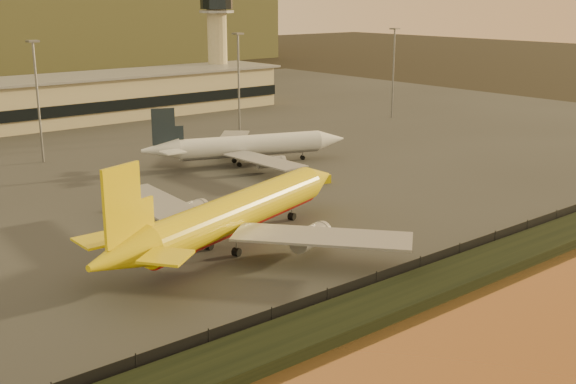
{
  "coord_description": "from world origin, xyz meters",
  "views": [
    {
      "loc": [
        -65.58,
        -68.09,
        34.3
      ],
      "look_at": [
        1.04,
        12.0,
        5.93
      ],
      "focal_mm": 45.0,
      "sensor_mm": 36.0,
      "label": 1
    }
  ],
  "objects": [
    {
      "name": "gse_vehicle_white",
      "position": [
        -8.38,
        36.19,
        1.13
      ],
      "size": [
        4.52,
        3.35,
        1.86
      ],
      "primitive_type": "cube",
      "rotation": [
        0.0,
        0.0,
        0.41
      ],
      "color": "silver",
      "rests_on": "tarmac"
    },
    {
      "name": "perimeter_fence",
      "position": [
        0.0,
        -13.0,
        1.3
      ],
      "size": [
        300.0,
        0.05,
        2.2
      ],
      "primitive_type": "cube",
      "color": "black",
      "rests_on": "tarmac"
    },
    {
      "name": "dhl_cargo_jet",
      "position": [
        -10.05,
        10.33,
        4.95
      ],
      "size": [
        52.16,
        49.75,
        15.92
      ],
      "rotation": [
        0.0,
        0.0,
        0.31
      ],
      "color": "yellow",
      "rests_on": "tarmac"
    },
    {
      "name": "control_tower",
      "position": [
        70.0,
        131.0,
        21.66
      ],
      "size": [
        11.2,
        11.2,
        35.5
      ],
      "color": "tan",
      "rests_on": "tarmac"
    },
    {
      "name": "tarmac",
      "position": [
        0.0,
        95.0,
        0.1
      ],
      "size": [
        320.0,
        220.0,
        0.2
      ],
      "primitive_type": "cube",
      "color": "#2D2D2D",
      "rests_on": "ground"
    },
    {
      "name": "ground",
      "position": [
        0.0,
        0.0,
        0.0
      ],
      "size": [
        900.0,
        900.0,
        0.0
      ],
      "primitive_type": "plane",
      "color": "black",
      "rests_on": "ground"
    },
    {
      "name": "embankment",
      "position": [
        0.0,
        -17.0,
        0.7
      ],
      "size": [
        320.0,
        7.0,
        1.4
      ],
      "primitive_type": "cube",
      "color": "black",
      "rests_on": "ground"
    },
    {
      "name": "white_narrowbody_jet",
      "position": [
        22.29,
        50.88,
        3.98
      ],
      "size": [
        42.64,
        40.39,
        12.65
      ],
      "rotation": [
        0.0,
        0.0,
        -0.35
      ],
      "color": "silver",
      "rests_on": "tarmac"
    },
    {
      "name": "gse_vehicle_yellow",
      "position": [
        23.26,
        29.1,
        1.01
      ],
      "size": [
        3.94,
        2.61,
        1.63
      ],
      "primitive_type": "cube",
      "rotation": [
        0.0,
        0.0,
        -0.3
      ],
      "color": "yellow",
      "rests_on": "tarmac"
    },
    {
      "name": "apron_light_masts",
      "position": [
        15.0,
        75.0,
        15.7
      ],
      "size": [
        152.2,
        12.2,
        25.4
      ],
      "color": "slate",
      "rests_on": "tarmac"
    }
  ]
}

